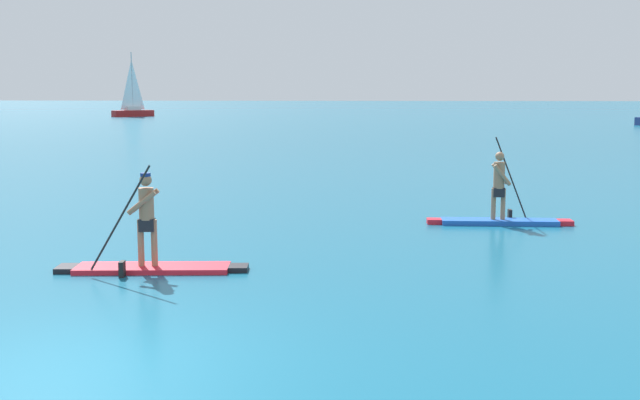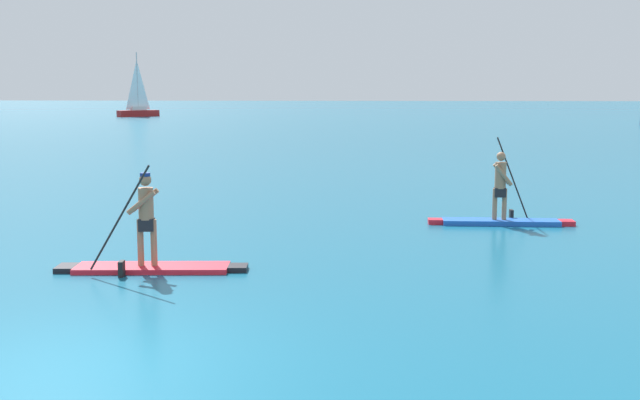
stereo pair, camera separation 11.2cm
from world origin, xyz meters
name	(u,v)px [view 2 (the right image)]	position (x,y,z in m)	size (l,w,h in m)	color
ground	(79,368)	(0.00, 0.00, 0.00)	(440.00, 440.00, 0.00)	#145B7A
paddleboarder_mid_center	(149,250)	(-0.65, 4.82, 0.36)	(3.37, 1.07, 1.96)	red
paddleboarder_far_right	(501,210)	(6.21, 10.18, 0.35)	(3.40, 0.81, 2.06)	blue
sailboat_left_horizon	(138,108)	(-25.85, 82.98, 1.04)	(4.44, 4.31, 7.55)	#A51E1E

